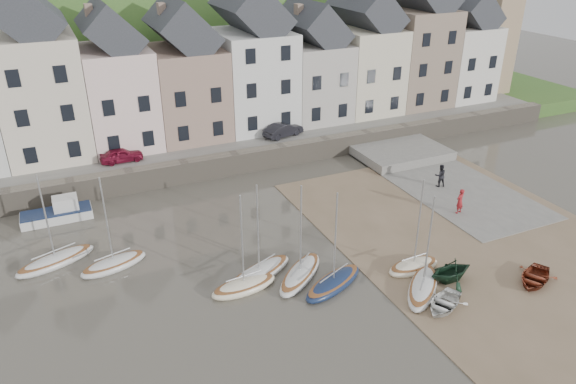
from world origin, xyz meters
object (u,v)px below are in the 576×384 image
rowboat_green (451,270)px  person_dark (440,175)px  sailboat_0 (56,260)px  rowboat_red (534,278)px  rowboat_white (444,303)px  car_right (283,130)px  person_red (460,201)px  car_left (121,155)px

rowboat_green → person_dark: person_dark is taller
sailboat_0 → rowboat_red: 29.03m
sailboat_0 → rowboat_green: size_ratio=2.24×
sailboat_0 → person_dark: 28.93m
person_dark → rowboat_white: bearing=67.7°
sailboat_0 → car_right: 23.51m
rowboat_white → car_right: (1.51, 24.78, 1.88)m
car_right → rowboat_green: bearing=165.7°
rowboat_green → rowboat_red: (4.43, -2.17, -0.42)m
sailboat_0 → person_dark: (28.90, -1.02, 0.80)m
sailboat_0 → person_red: sailboat_0 is taller
car_right → rowboat_red: bearing=175.6°
rowboat_red → car_left: (-19.48, 25.09, 1.80)m
sailboat_0 → rowboat_white: size_ratio=2.15×
sailboat_0 → car_right: sailboat_0 is taller
person_red → car_left: car_left is taller
sailboat_0 → car_left: bearing=61.8°
person_red → person_dark: bearing=-125.8°
rowboat_red → car_left: size_ratio=0.90×
person_red → person_dark: size_ratio=1.01×
person_dark → rowboat_red: bearing=90.9°
car_left → car_right: car_right is taller
person_dark → person_red: bearing=84.3°
rowboat_red → car_right: car_right is taller
car_left → rowboat_green: bearing=-147.7°
person_red → car_left: 26.89m
rowboat_green → person_red: size_ratio=1.48×
sailboat_0 → person_dark: sailboat_0 is taller
rowboat_white → car_right: size_ratio=0.76×
rowboat_red → person_red: (1.74, 8.61, 0.69)m
car_left → rowboat_white: bearing=-153.2°
rowboat_red → person_dark: 13.33m
person_dark → car_right: bearing=-40.0°
car_left → car_right: (14.56, 0.00, 0.06)m
rowboat_white → person_red: person_red is taller
rowboat_red → sailboat_0: bearing=-147.1°
sailboat_0 → rowboat_white: sailboat_0 is taller
person_red → rowboat_green: bearing=31.8°
rowboat_white → car_right: bearing=149.2°
rowboat_green → car_left: car_left is taller
sailboat_0 → person_red: size_ratio=3.32×
rowboat_red → person_red: bearing=140.1°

